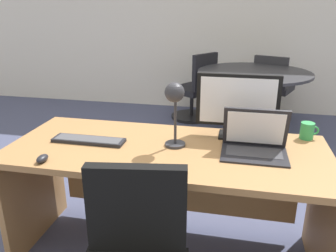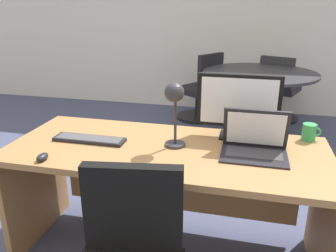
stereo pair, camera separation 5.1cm
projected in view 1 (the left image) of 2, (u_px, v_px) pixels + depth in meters
The scene contains 12 objects.
ground at pixel (196, 156), 3.59m from camera, with size 12.00×12.00×0.00m, color #474C6B.
back_wall at pixel (216, 13), 4.81m from camera, with size 10.00×0.10×2.80m, color silver.
desk at pixel (168, 175), 2.08m from camera, with size 1.85×0.77×0.74m.
monitor at pixel (237, 103), 2.06m from camera, with size 0.50×0.16×0.39m.
laptop at pixel (255, 139), 1.89m from camera, with size 0.36×0.27×0.25m.
keyboard at pixel (89, 140), 2.04m from camera, with size 0.44×0.11×0.02m.
mouse at pixel (42, 159), 1.78m from camera, with size 0.05×0.09×0.04m.
desk_lamp at pixel (175, 101), 1.88m from camera, with size 0.12×0.14×0.38m.
coffee_mug at pixel (307, 131), 2.08m from camera, with size 0.11×0.08×0.10m.
meeting_table at pixel (253, 88), 3.96m from camera, with size 1.29×1.29×0.79m.
meeting_chair_near at pixel (195, 93), 4.64m from camera, with size 0.65×0.64×0.92m.
meeting_chair_far at pixel (272, 93), 4.63m from camera, with size 0.60×0.61×0.89m.
Camera 1 is at (0.38, -1.76, 1.52)m, focal length 36.34 mm.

